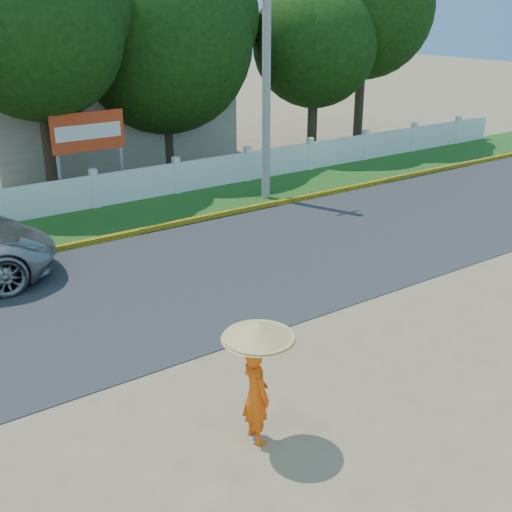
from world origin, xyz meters
The scene contains 10 objects.
ground centered at (0.00, 0.00, 0.00)m, with size 120.00×120.00×0.00m, color #9E8460.
road centered at (0.00, 4.50, 0.01)m, with size 60.00×7.00×0.02m, color #38383A.
grass_verge centered at (0.00, 9.75, 0.01)m, with size 60.00×3.50×0.03m, color #2D601E.
curb centered at (0.00, 8.05, 0.08)m, with size 40.00×0.18×0.16m, color yellow.
fence centered at (0.00, 11.20, 0.55)m, with size 40.00×0.10×1.10m, color silver.
building_near centered at (3.00, 18.00, 1.60)m, with size 10.00×6.00×3.20m, color #B7AD99.
utility_pole centered at (5.23, 8.95, 3.60)m, with size 0.28×0.28×7.20m, color gray.
monk_with_parasol centered at (-2.48, -1.61, 1.31)m, with size 1.11×1.11×2.01m.
billboard centered at (0.36, 12.30, 2.14)m, with size 2.50×0.13×2.95m.
tree_row centered at (3.28, 14.50, 5.12)m, with size 33.38×7.90×9.19m.
Camera 1 is at (-7.17, -8.33, 6.29)m, focal length 45.00 mm.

